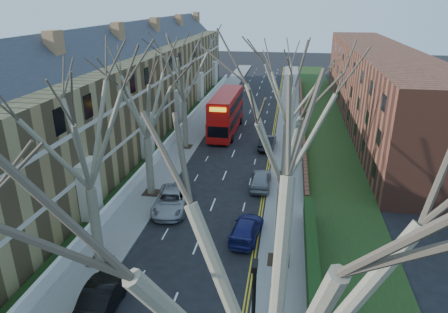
% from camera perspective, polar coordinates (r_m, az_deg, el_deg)
% --- Properties ---
extents(pavement_left, '(3.00, 102.00, 0.12)m').
position_cam_1_polar(pavement_left, '(56.54, -2.97, 5.17)').
color(pavement_left, slate).
rests_on(pavement_left, ground).
extents(pavement_right, '(3.00, 102.00, 0.12)m').
position_cam_1_polar(pavement_right, '(55.30, 9.31, 4.54)').
color(pavement_right, slate).
rests_on(pavement_right, ground).
extents(terrace_left, '(9.70, 78.00, 13.60)m').
position_cam_1_polar(terrace_left, '(50.07, -13.76, 8.90)').
color(terrace_left, olive).
rests_on(terrace_left, ground).
extents(flats_right, '(13.97, 54.00, 10.00)m').
position_cam_1_polar(flats_right, '(59.19, 20.96, 9.45)').
color(flats_right, brown).
rests_on(flats_right, ground).
extents(front_wall_left, '(0.30, 78.00, 1.00)m').
position_cam_1_polar(front_wall_left, '(49.37, -6.82, 3.27)').
color(front_wall_left, white).
rests_on(front_wall_left, ground).
extents(grass_verge_right, '(6.00, 102.00, 0.06)m').
position_cam_1_polar(grass_verge_right, '(55.48, 13.98, 4.33)').
color(grass_verge_right, '#1A3312').
rests_on(grass_verge_right, ground).
extents(tree_left_mid, '(10.50, 10.50, 14.71)m').
position_cam_1_polar(tree_left_mid, '(23.89, -19.69, 4.71)').
color(tree_left_mid, '#665B49').
rests_on(tree_left_mid, ground).
extents(tree_left_far, '(10.15, 10.15, 14.22)m').
position_cam_1_polar(tree_left_far, '(32.78, -11.39, 9.29)').
color(tree_left_far, '#665B49').
rests_on(tree_left_far, ground).
extents(tree_left_dist, '(10.50, 10.50, 14.71)m').
position_cam_1_polar(tree_left_dist, '(43.97, -5.92, 13.05)').
color(tree_left_dist, '#665B49').
rests_on(tree_left_dist, ground).
extents(tree_right_near, '(10.85, 10.85, 15.20)m').
position_cam_1_polar(tree_right_near, '(10.04, 7.49, -16.15)').
color(tree_right_near, '#665B49').
rests_on(tree_right_near, ground).
extents(tree_right_mid, '(10.50, 10.50, 14.71)m').
position_cam_1_polar(tree_right_mid, '(22.88, 8.96, 5.01)').
color(tree_right_mid, '#665B49').
rests_on(tree_right_mid, ground).
extents(tree_right_far, '(10.15, 10.15, 14.22)m').
position_cam_1_polar(tree_right_far, '(36.59, 9.35, 10.67)').
color(tree_right_far, '#665B49').
rests_on(tree_right_far, ground).
extents(double_decker_bus, '(3.12, 11.94, 4.94)m').
position_cam_1_polar(double_decker_bus, '(50.93, 0.31, 6.14)').
color(double_decker_bus, '#B10E0C').
rests_on(double_decker_bus, ground).
extents(car_left_mid, '(1.85, 4.92, 1.60)m').
position_cam_1_polar(car_left_mid, '(23.81, -17.45, -19.22)').
color(car_left_mid, black).
rests_on(car_left_mid, ground).
extents(car_left_far, '(3.14, 5.78, 1.54)m').
position_cam_1_polar(car_left_far, '(32.79, -7.55, -6.27)').
color(car_left_far, '#9C9CA1').
rests_on(car_left_far, ground).
extents(car_right_near, '(2.38, 4.84, 1.36)m').
position_cam_1_polar(car_right_near, '(29.05, 3.22, -10.25)').
color(car_right_near, navy).
rests_on(car_right_near, ground).
extents(car_right_mid, '(1.88, 4.56, 1.55)m').
position_cam_1_polar(car_right_mid, '(36.36, 5.27, -3.25)').
color(car_right_mid, gray).
rests_on(car_right_mid, ground).
extents(car_right_far, '(1.90, 4.73, 1.53)m').
position_cam_1_polar(car_right_far, '(45.97, 6.22, 2.10)').
color(car_right_far, black).
rests_on(car_right_far, ground).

